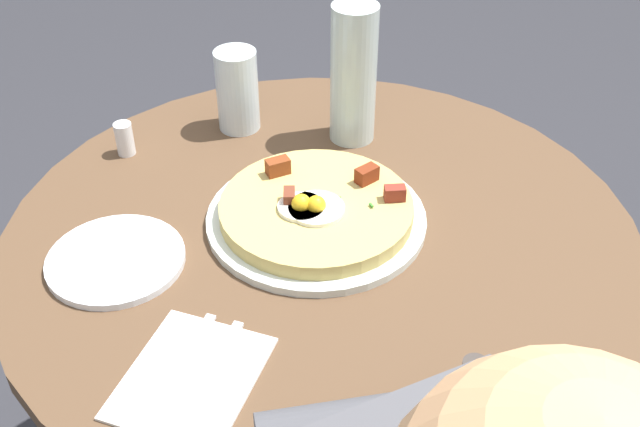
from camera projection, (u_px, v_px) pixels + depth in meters
dining_table at (321, 316)px, 1.17m from camera, size 0.88×0.88×0.73m
pizza_plate at (319, 218)px, 1.08m from camera, size 0.31×0.31×0.01m
breakfast_pizza at (319, 207)px, 1.07m from camera, size 0.27×0.27×0.05m
bread_plate at (116, 260)px, 1.01m from camera, size 0.18×0.18×0.01m
napkin at (191, 377)px, 0.86m from camera, size 0.22×0.22×0.00m
fork at (176, 370)px, 0.86m from camera, size 0.14×0.14×0.00m
knife at (205, 379)px, 0.85m from camera, size 0.14×0.14×0.00m
water_glass at (237, 90)px, 1.24m from camera, size 0.07×0.07×0.13m
water_bottle at (353, 75)px, 1.19m from camera, size 0.07×0.07×0.22m
salt_shaker at (125, 139)px, 1.20m from camera, size 0.03×0.03×0.05m
pepper_shaker at (473, 381)px, 0.82m from camera, size 0.03×0.03×0.06m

